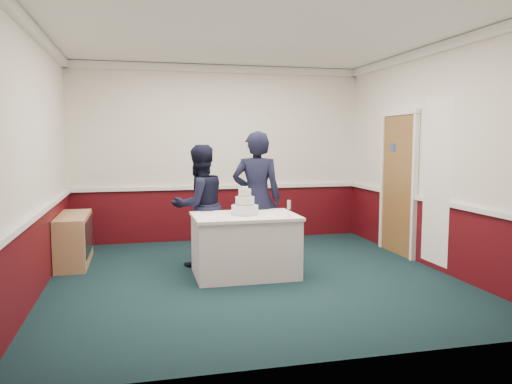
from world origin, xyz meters
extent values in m
plane|color=#132D2F|center=(0.00, 0.00, 0.00)|extent=(5.00, 5.00, 0.00)
cube|color=white|center=(0.00, 2.48, 1.50)|extent=(5.00, 0.05, 3.00)
cube|color=white|center=(-2.48, 0.00, 1.50)|extent=(0.05, 5.00, 3.00)
cube|color=white|center=(2.48, 0.00, 1.50)|extent=(0.05, 5.00, 3.00)
cube|color=white|center=(0.00, 0.00, 2.98)|extent=(5.00, 5.00, 0.05)
cube|color=#47090E|center=(0.00, 2.48, 0.45)|extent=(5.00, 0.02, 0.90)
cube|color=white|center=(0.00, 2.47, 0.92)|extent=(4.98, 0.05, 0.06)
cube|color=white|center=(0.00, 2.46, 2.93)|extent=(5.00, 0.08, 0.12)
cube|color=brown|center=(2.46, 0.80, 1.05)|extent=(0.05, 0.90, 2.10)
cube|color=#234799|center=(2.44, 0.95, 1.62)|extent=(0.01, 0.12, 0.12)
cube|color=white|center=(2.42, -0.25, 1.20)|extent=(0.02, 0.60, 2.20)
cube|color=tan|center=(-2.28, 1.24, 0.35)|extent=(0.40, 1.20, 0.70)
cube|color=black|center=(-2.07, 1.24, 0.40)|extent=(0.01, 1.00, 0.50)
cube|color=white|center=(-0.07, 0.11, 0.38)|extent=(1.28, 0.88, 0.76)
cube|color=white|center=(-0.07, 0.11, 0.77)|extent=(1.32, 0.92, 0.04)
cylinder|color=white|center=(-0.07, 0.11, 0.85)|extent=(0.34, 0.34, 0.12)
cylinder|color=silver|center=(-0.07, 0.11, 0.80)|extent=(0.35, 0.35, 0.03)
cylinder|color=white|center=(-0.07, 0.11, 0.97)|extent=(0.24, 0.24, 0.11)
cylinder|color=silver|center=(-0.07, 0.11, 0.92)|extent=(0.25, 0.25, 0.02)
cylinder|color=white|center=(-0.07, 0.11, 1.07)|extent=(0.16, 0.16, 0.10)
cylinder|color=silver|center=(-0.07, 0.11, 1.03)|extent=(0.17, 0.17, 0.02)
sphere|color=#EDE5C9|center=(-0.07, 0.11, 1.14)|extent=(0.03, 0.03, 0.03)
sphere|color=#EDE5C9|center=(-0.04, 0.13, 1.14)|extent=(0.03, 0.03, 0.03)
sphere|color=#EDE5C9|center=(-0.09, 0.14, 1.14)|extent=(0.03, 0.03, 0.03)
sphere|color=#EDE5C9|center=(-0.05, 0.09, 1.14)|extent=(0.03, 0.03, 0.03)
sphere|color=#EDE5C9|center=(-0.10, 0.10, 1.14)|extent=(0.03, 0.03, 0.03)
cube|color=silver|center=(-0.10, -0.09, 0.79)|extent=(0.09, 0.21, 0.00)
cylinder|color=silver|center=(0.43, -0.17, 0.79)|extent=(0.05, 0.05, 0.01)
cylinder|color=silver|center=(0.43, -0.17, 0.84)|extent=(0.01, 0.01, 0.09)
cylinder|color=silver|center=(0.43, -0.17, 0.94)|extent=(0.04, 0.04, 0.11)
imported|color=black|center=(-0.57, 0.79, 0.84)|extent=(1.00, 0.90, 1.67)
imported|color=black|center=(0.21, 0.66, 0.93)|extent=(0.78, 0.62, 1.86)
camera|label=1|loc=(-1.40, -6.03, 1.74)|focal=35.00mm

